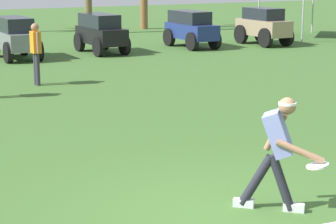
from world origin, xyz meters
TOP-DOWN VIEW (x-y plane):
  - ground_plane at (0.00, 0.00)m, footprint 80.00×80.00m
  - frisbee_thrower at (0.64, 0.00)m, footprint 0.74×0.94m
  - frisbee_in_flight at (0.86, -0.48)m, footprint 0.37×0.37m
  - teammate_deep at (0.57, 9.88)m, footprint 0.20×0.49m
  - parked_car_slot_d at (1.37, 14.94)m, footprint 1.16×2.41m
  - parked_car_slot_e at (4.38, 15.03)m, footprint 1.22×2.43m
  - parked_car_slot_f at (7.93, 14.95)m, footprint 1.20×2.43m
  - parked_car_slot_g at (10.80, 14.40)m, footprint 1.22×2.37m

SIDE VIEW (x-z plane):
  - ground_plane at x=0.00m, z-range 0.00..0.00m
  - frisbee_in_flight at x=0.86m, z-range 0.63..0.71m
  - parked_car_slot_d at x=1.37m, z-range 0.05..1.39m
  - parked_car_slot_e at x=4.38m, z-range 0.05..1.39m
  - parked_car_slot_f at x=7.93m, z-range 0.05..1.39m
  - parked_car_slot_g at x=10.80m, z-range 0.04..1.44m
  - frisbee_thrower at x=0.64m, z-range 0.09..1.51m
  - teammate_deep at x=0.57m, z-range 0.16..1.72m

